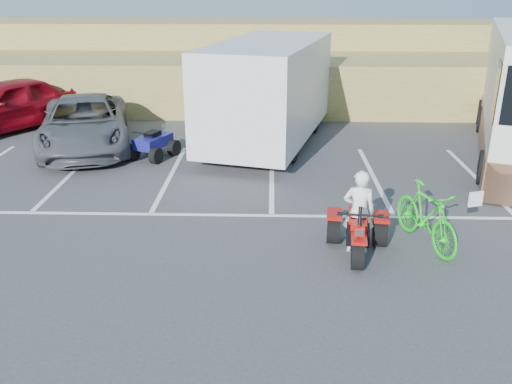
{
  "coord_description": "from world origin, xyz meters",
  "views": [
    {
      "loc": [
        -0.03,
        -8.57,
        4.87
      ],
      "look_at": [
        -0.31,
        1.28,
        1.0
      ],
      "focal_mm": 38.0,
      "sensor_mm": 36.0,
      "label": 1
    }
  ],
  "objects_px": {
    "grey_pickup": "(85,123)",
    "quad_atv_green": "(232,151)",
    "cargo_trailer": "(269,89)",
    "rider": "(359,212)",
    "red_trike_atv": "(356,254)",
    "green_dirt_bike": "(426,216)",
    "quad_atv_blue": "(154,157)",
    "red_car": "(5,105)"
  },
  "relations": [
    {
      "from": "red_trike_atv",
      "to": "red_car",
      "type": "height_order",
      "value": "red_car"
    },
    {
      "from": "cargo_trailer",
      "to": "quad_atv_green",
      "type": "bearing_deg",
      "value": -125.79
    },
    {
      "from": "red_car",
      "to": "cargo_trailer",
      "type": "relative_size",
      "value": 0.71
    },
    {
      "from": "red_trike_atv",
      "to": "quad_atv_blue",
      "type": "xyz_separation_m",
      "value": [
        -5.08,
        5.89,
        0.0
      ]
    },
    {
      "from": "red_trike_atv",
      "to": "grey_pickup",
      "type": "bearing_deg",
      "value": 144.22
    },
    {
      "from": "grey_pickup",
      "to": "cargo_trailer",
      "type": "relative_size",
      "value": 0.77
    },
    {
      "from": "cargo_trailer",
      "to": "quad_atv_green",
      "type": "xyz_separation_m",
      "value": [
        -1.1,
        -0.92,
        -1.71
      ]
    },
    {
      "from": "red_trike_atv",
      "to": "rider",
      "type": "xyz_separation_m",
      "value": [
        0.02,
        0.15,
        0.82
      ]
    },
    {
      "from": "rider",
      "to": "quad_atv_blue",
      "type": "distance_m",
      "value": 7.72
    },
    {
      "from": "green_dirt_bike",
      "to": "quad_atv_blue",
      "type": "height_order",
      "value": "green_dirt_bike"
    },
    {
      "from": "red_trike_atv",
      "to": "grey_pickup",
      "type": "relative_size",
      "value": 0.29
    },
    {
      "from": "grey_pickup",
      "to": "quad_atv_blue",
      "type": "xyz_separation_m",
      "value": [
        2.29,
        -0.94,
        -0.77
      ]
    },
    {
      "from": "red_trike_atv",
      "to": "quad_atv_green",
      "type": "distance_m",
      "value": 7.19
    },
    {
      "from": "rider",
      "to": "red_car",
      "type": "xyz_separation_m",
      "value": [
        -10.78,
        8.7,
        0.06
      ]
    },
    {
      "from": "red_car",
      "to": "red_trike_atv",
      "type": "bearing_deg",
      "value": -6.88
    },
    {
      "from": "rider",
      "to": "grey_pickup",
      "type": "height_order",
      "value": "rider"
    },
    {
      "from": "red_trike_atv",
      "to": "rider",
      "type": "relative_size",
      "value": 0.97
    },
    {
      "from": "grey_pickup",
      "to": "quad_atv_green",
      "type": "xyz_separation_m",
      "value": [
        4.52,
        -0.22,
        -0.77
      ]
    },
    {
      "from": "green_dirt_bike",
      "to": "red_car",
      "type": "relative_size",
      "value": 0.4
    },
    {
      "from": "green_dirt_bike",
      "to": "grey_pickup",
      "type": "relative_size",
      "value": 0.37
    },
    {
      "from": "red_car",
      "to": "quad_atv_green",
      "type": "bearing_deg",
      "value": 16.72
    },
    {
      "from": "red_trike_atv",
      "to": "rider",
      "type": "distance_m",
      "value": 0.83
    },
    {
      "from": "red_trike_atv",
      "to": "green_dirt_bike",
      "type": "distance_m",
      "value": 1.56
    },
    {
      "from": "red_trike_atv",
      "to": "grey_pickup",
      "type": "xyz_separation_m",
      "value": [
        -7.36,
        6.83,
        0.77
      ]
    },
    {
      "from": "quad_atv_blue",
      "to": "red_car",
      "type": "bearing_deg",
      "value": 176.94
    },
    {
      "from": "cargo_trailer",
      "to": "rider",
      "type": "bearing_deg",
      "value": -62.09
    },
    {
      "from": "green_dirt_bike",
      "to": "grey_pickup",
      "type": "distance_m",
      "value": 10.82
    },
    {
      "from": "red_trike_atv",
      "to": "grey_pickup",
      "type": "distance_m",
      "value": 10.07
    },
    {
      "from": "green_dirt_bike",
      "to": "cargo_trailer",
      "type": "height_order",
      "value": "cargo_trailer"
    },
    {
      "from": "red_trike_atv",
      "to": "quad_atv_green",
      "type": "xyz_separation_m",
      "value": [
        -2.84,
        6.6,
        0.0
      ]
    },
    {
      "from": "quad_atv_blue",
      "to": "quad_atv_green",
      "type": "height_order",
      "value": "quad_atv_green"
    },
    {
      "from": "red_car",
      "to": "rider",
      "type": "bearing_deg",
      "value": -6.35
    },
    {
      "from": "grey_pickup",
      "to": "quad_atv_green",
      "type": "distance_m",
      "value": 4.59
    },
    {
      "from": "red_car",
      "to": "green_dirt_bike",
      "type": "bearing_deg",
      "value": -2.2
    },
    {
      "from": "green_dirt_bike",
      "to": "quad_atv_blue",
      "type": "xyz_separation_m",
      "value": [
        -6.44,
        5.45,
        -0.62
      ]
    },
    {
      "from": "rider",
      "to": "cargo_trailer",
      "type": "height_order",
      "value": "cargo_trailer"
    },
    {
      "from": "quad_atv_green",
      "to": "green_dirt_bike",
      "type": "bearing_deg",
      "value": -44.21
    },
    {
      "from": "red_trike_atv",
      "to": "cargo_trailer",
      "type": "bearing_deg",
      "value": 110.06
    },
    {
      "from": "rider",
      "to": "red_trike_atv",
      "type": "bearing_deg",
      "value": 90.0
    },
    {
      "from": "green_dirt_bike",
      "to": "quad_atv_blue",
      "type": "distance_m",
      "value": 8.46
    },
    {
      "from": "green_dirt_bike",
      "to": "grey_pickup",
      "type": "height_order",
      "value": "grey_pickup"
    },
    {
      "from": "grey_pickup",
      "to": "quad_atv_blue",
      "type": "distance_m",
      "value": 2.59
    }
  ]
}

